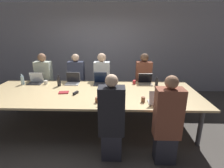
{
  "coord_description": "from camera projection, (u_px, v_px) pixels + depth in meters",
  "views": [
    {
      "loc": [
        0.54,
        -3.38,
        2.05
      ],
      "look_at": [
        0.44,
        0.1,
        0.93
      ],
      "focal_mm": 28.0,
      "sensor_mm": 36.0,
      "label": 1
    }
  ],
  "objects": [
    {
      "name": "laptop_far_midleft",
      "position": [
        73.0,
        80.0,
        4.16
      ],
      "size": [
        0.32,
        0.26,
        0.27
      ],
      "color": "#B7B7BC",
      "rests_on": "conference_table"
    },
    {
      "name": "person_far_center",
      "position": [
        102.0,
        81.0,
        4.6
      ],
      "size": [
        0.4,
        0.24,
        1.45
      ],
      "color": "#2D2D38",
      "rests_on": "ground_plane"
    },
    {
      "name": "person_far_midleft",
      "position": [
        77.0,
        82.0,
        4.64
      ],
      "size": [
        0.4,
        0.24,
        1.42
      ],
      "color": "#2D2D38",
      "rests_on": "ground_plane"
    },
    {
      "name": "laptop_far_center",
      "position": [
        100.0,
        81.0,
        4.13
      ],
      "size": [
        0.31,
        0.28,
        0.28
      ],
      "color": "#333338",
      "rests_on": "conference_table"
    },
    {
      "name": "cup_near_midright",
      "position": [
        97.0,
        100.0,
        3.11
      ],
      "size": [
        0.07,
        0.07,
        0.09
      ],
      "color": "brown",
      "rests_on": "conference_table"
    },
    {
      "name": "bottle_far_midleft",
      "position": [
        59.0,
        81.0,
        3.98
      ],
      "size": [
        0.08,
        0.08,
        0.26
      ],
      "color": "black",
      "rests_on": "conference_table"
    },
    {
      "name": "cup_near_right",
      "position": [
        143.0,
        99.0,
        3.12
      ],
      "size": [
        0.07,
        0.07,
        0.1
      ],
      "color": "brown",
      "rests_on": "conference_table"
    },
    {
      "name": "bottle_far_right",
      "position": [
        157.0,
        82.0,
        4.02
      ],
      "size": [
        0.07,
        0.07,
        0.2
      ],
      "color": "black",
      "rests_on": "conference_table"
    },
    {
      "name": "laptop_far_right",
      "position": [
        145.0,
        81.0,
        4.12
      ],
      "size": [
        0.32,
        0.25,
        0.25
      ],
      "color": "gray",
      "rests_on": "conference_table"
    },
    {
      "name": "conference_table",
      "position": [
        91.0,
        94.0,
        3.63
      ],
      "size": [
        4.41,
        1.6,
        0.78
      ],
      "color": "#D6B77F",
      "rests_on": "ground_plane"
    },
    {
      "name": "bottle_far_left",
      "position": [
        22.0,
        80.0,
        4.09
      ],
      "size": [
        0.07,
        0.07,
        0.25
      ],
      "color": "#ADD1E0",
      "rests_on": "conference_table"
    },
    {
      "name": "laptop_near_right",
      "position": [
        158.0,
        100.0,
        3.03
      ],
      "size": [
        0.32,
        0.25,
        0.24
      ],
      "rotation": [
        0.0,
        0.0,
        3.14
      ],
      "color": "#B7B7BC",
      "rests_on": "conference_table"
    },
    {
      "name": "stapler",
      "position": [
        76.0,
        93.0,
        3.5
      ],
      "size": [
        0.09,
        0.16,
        0.05
      ],
      "rotation": [
        0.0,
        0.0,
        -0.36
      ],
      "color": "black",
      "rests_on": "conference_table"
    },
    {
      "name": "notebook",
      "position": [
        64.0,
        92.0,
        3.57
      ],
      "size": [
        0.22,
        0.17,
        0.02
      ],
      "rotation": [
        0.0,
        0.0,
        0.16
      ],
      "color": "maroon",
      "rests_on": "conference_table"
    },
    {
      "name": "person_far_left",
      "position": [
        45.0,
        81.0,
        4.63
      ],
      "size": [
        0.4,
        0.24,
        1.44
      ],
      "color": "#2D2D38",
      "rests_on": "ground_plane"
    },
    {
      "name": "curtain_wall",
      "position": [
        101.0,
        49.0,
        5.63
      ],
      "size": [
        12.0,
        0.06,
        2.8
      ],
      "color": "#9999A3",
      "rests_on": "ground_plane"
    },
    {
      "name": "cup_far_right",
      "position": [
        134.0,
        82.0,
        4.14
      ],
      "size": [
        0.07,
        0.07,
        0.09
      ],
      "color": "red",
      "rests_on": "conference_table"
    },
    {
      "name": "cup_far_left",
      "position": [
        46.0,
        82.0,
        4.13
      ],
      "size": [
        0.08,
        0.08,
        0.09
      ],
      "color": "white",
      "rests_on": "conference_table"
    },
    {
      "name": "person_near_midright",
      "position": [
        112.0,
        120.0,
        2.7
      ],
      "size": [
        0.4,
        0.24,
        1.42
      ],
      "rotation": [
        0.0,
        0.0,
        3.14
      ],
      "color": "#2D2D38",
      "rests_on": "ground_plane"
    },
    {
      "name": "person_far_right",
      "position": [
        143.0,
        81.0,
        4.62
      ],
      "size": [
        0.4,
        0.24,
        1.44
      ],
      "color": "#2D2D38",
      "rests_on": "ground_plane"
    },
    {
      "name": "person_near_right",
      "position": [
        167.0,
        122.0,
        2.63
      ],
      "size": [
        0.4,
        0.24,
        1.42
      ],
      "rotation": [
        0.0,
        0.0,
        3.14
      ],
      "color": "#2D2D38",
      "rests_on": "ground_plane"
    },
    {
      "name": "ground_plane",
      "position": [
        92.0,
        125.0,
        3.86
      ],
      "size": [
        24.0,
        24.0,
        0.0
      ],
      "primitive_type": "plane",
      "color": "#4C4742"
    },
    {
      "name": "laptop_near_midright",
      "position": [
        109.0,
        100.0,
        3.05
      ],
      "size": [
        0.31,
        0.24,
        0.23
      ],
      "rotation": [
        0.0,
        0.0,
        3.14
      ],
      "color": "gray",
      "rests_on": "conference_table"
    },
    {
      "name": "laptop_far_left",
      "position": [
        36.0,
        80.0,
        4.19
      ],
      "size": [
        0.33,
        0.25,
        0.25
      ],
      "color": "#333338",
      "rests_on": "conference_table"
    },
    {
      "name": "cup_far_center",
      "position": [
        109.0,
        83.0,
        4.08
      ],
      "size": [
        0.07,
        0.07,
        0.09
      ],
      "color": "red",
      "rests_on": "conference_table"
    }
  ]
}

